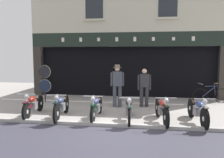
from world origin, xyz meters
name	(u,v)px	position (x,y,z in m)	size (l,w,h in m)	color
ground	(103,140)	(0.00, -0.98, -0.04)	(21.93, 22.00, 0.18)	#9D9792
shop_facade	(129,63)	(0.00, 7.02, 1.69)	(10.23, 4.42, 6.15)	black
motorcycle_far_left	(33,104)	(-2.91, 0.89, 0.42)	(0.62, 1.98, 0.90)	black
motorcycle_left	(61,106)	(-1.80, 0.76, 0.43)	(0.62, 2.06, 0.93)	black
motorcycle_center_left	(96,107)	(-0.60, 0.90, 0.41)	(0.62, 1.99, 0.90)	black
motorcycle_center	(129,108)	(0.53, 0.82, 0.41)	(0.62, 2.03, 0.89)	black
motorcycle_center_right	(162,109)	(1.61, 0.76, 0.43)	(0.62, 1.99, 0.93)	black
motorcycle_right	(198,110)	(2.73, 0.81, 0.43)	(0.62, 2.05, 0.93)	black
salesman_left	(117,84)	(-0.11, 2.75, 0.99)	(0.55, 0.35, 1.78)	#3D424C
shopkeeper_center	(144,86)	(1.00, 2.94, 0.89)	(0.55, 0.28, 1.61)	#2D2D33
tyre_sign_pole	(45,79)	(-3.59, 3.36, 1.05)	(0.61, 0.06, 1.71)	#232328
advert_board_near	(161,64)	(1.78, 5.40, 1.73)	(0.64, 0.03, 1.03)	silver
advert_board_far	(186,65)	(3.03, 5.40, 1.66)	(0.82, 0.03, 0.91)	silver
leaning_bicycle	(211,95)	(3.98, 4.27, 0.36)	(1.66, 0.56, 0.93)	black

